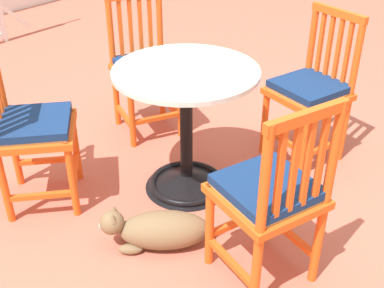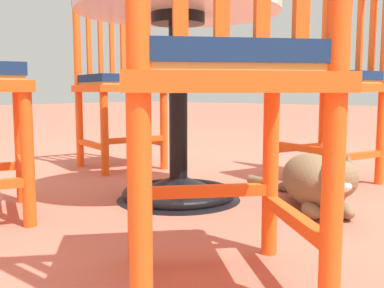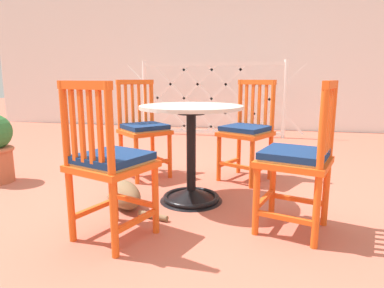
{
  "view_description": "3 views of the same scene",
  "coord_description": "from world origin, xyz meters",
  "px_view_note": "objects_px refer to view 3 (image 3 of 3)",
  "views": [
    {
      "loc": [
        -1.78,
        -1.34,
        1.69
      ],
      "look_at": [
        -0.11,
        -0.01,
        0.4
      ],
      "focal_mm": 45.95,
      "sensor_mm": 36.0,
      "label": 1
    },
    {
      "loc": [
        -1.08,
        1.43,
        0.42
      ],
      "look_at": [
        -0.08,
        0.17,
        0.23
      ],
      "focal_mm": 41.87,
      "sensor_mm": 36.0,
      "label": 2
    },
    {
      "loc": [
        0.56,
        -2.26,
        0.92
      ],
      "look_at": [
        0.05,
        -0.0,
        0.47
      ],
      "focal_mm": 31.38,
      "sensor_mm": 36.0,
      "label": 3
    }
  ],
  "objects_px": {
    "cafe_table": "(191,165)",
    "orange_chair_facing_out": "(247,132)",
    "orange_chair_near_fence": "(298,160)",
    "orange_chair_by_planter": "(143,130)",
    "orange_chair_at_corner": "(110,164)",
    "tabby_cat": "(123,192)"
  },
  "relations": [
    {
      "from": "cafe_table",
      "to": "orange_chair_facing_out",
      "type": "xyz_separation_m",
      "value": [
        0.37,
        0.65,
        0.16
      ]
    },
    {
      "from": "cafe_table",
      "to": "orange_chair_near_fence",
      "type": "distance_m",
      "value": 0.83
    },
    {
      "from": "orange_chair_by_planter",
      "to": "orange_chair_at_corner",
      "type": "relative_size",
      "value": 1.0
    },
    {
      "from": "orange_chair_by_planter",
      "to": "orange_chair_near_fence",
      "type": "bearing_deg",
      "value": -34.93
    },
    {
      "from": "cafe_table",
      "to": "orange_chair_by_planter",
      "type": "distance_m",
      "value": 0.83
    },
    {
      "from": "orange_chair_near_fence",
      "to": "orange_chair_facing_out",
      "type": "height_order",
      "value": "same"
    },
    {
      "from": "orange_chair_by_planter",
      "to": "orange_chair_near_fence",
      "type": "height_order",
      "value": "same"
    },
    {
      "from": "cafe_table",
      "to": "tabby_cat",
      "type": "height_order",
      "value": "cafe_table"
    },
    {
      "from": "orange_chair_at_corner",
      "to": "orange_chair_near_fence",
      "type": "xyz_separation_m",
      "value": [
        1.05,
        0.34,
        0.0
      ]
    },
    {
      "from": "orange_chair_near_fence",
      "to": "orange_chair_facing_out",
      "type": "xyz_separation_m",
      "value": [
        -0.36,
        1.01,
        0.0
      ]
    },
    {
      "from": "cafe_table",
      "to": "orange_chair_facing_out",
      "type": "distance_m",
      "value": 0.77
    },
    {
      "from": "orange_chair_by_planter",
      "to": "orange_chair_facing_out",
      "type": "bearing_deg",
      "value": 5.43
    },
    {
      "from": "orange_chair_at_corner",
      "to": "tabby_cat",
      "type": "relative_size",
      "value": 1.49
    },
    {
      "from": "orange_chair_facing_out",
      "to": "tabby_cat",
      "type": "height_order",
      "value": "orange_chair_facing_out"
    },
    {
      "from": "orange_chair_near_fence",
      "to": "orange_chair_facing_out",
      "type": "distance_m",
      "value": 1.08
    },
    {
      "from": "orange_chair_at_corner",
      "to": "orange_chair_near_fence",
      "type": "height_order",
      "value": "same"
    },
    {
      "from": "tabby_cat",
      "to": "orange_chair_near_fence",
      "type": "bearing_deg",
      "value": -7.96
    },
    {
      "from": "orange_chair_facing_out",
      "to": "tabby_cat",
      "type": "distance_m",
      "value": 1.25
    },
    {
      "from": "cafe_table",
      "to": "orange_chair_facing_out",
      "type": "bearing_deg",
      "value": 60.22
    },
    {
      "from": "orange_chair_by_planter",
      "to": "orange_chair_at_corner",
      "type": "xyz_separation_m",
      "value": [
        0.27,
        -1.26,
        0.0
      ]
    },
    {
      "from": "orange_chair_at_corner",
      "to": "orange_chair_near_fence",
      "type": "distance_m",
      "value": 1.1
    },
    {
      "from": "cafe_table",
      "to": "tabby_cat",
      "type": "bearing_deg",
      "value": -157.58
    }
  ]
}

